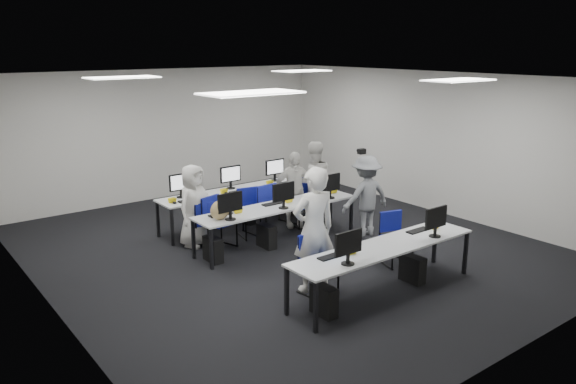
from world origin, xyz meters
TOP-DOWN VIEW (x-y plane):
  - room at (0.00, 0.00)m, footprint 9.00×9.02m
  - ceiling_panels at (0.00, 0.00)m, footprint 5.20×4.60m
  - desk_front at (0.00, -2.40)m, footprint 3.20×0.70m
  - desk_mid at (0.00, 0.20)m, footprint 3.20×0.70m
  - desk_back at (0.00, 1.60)m, footprint 3.20×0.70m
  - equipment_front at (-0.19, -2.42)m, footprint 2.51×0.41m
  - equipment_mid at (-0.19, 0.18)m, footprint 2.91×0.41m
  - equipment_back at (0.19, 1.62)m, footprint 2.91×0.41m
  - chair_0 at (-0.77, -1.83)m, footprint 0.49×0.53m
  - chair_1 at (0.99, -1.74)m, footprint 0.53×0.56m
  - chair_2 at (-0.92, 0.71)m, footprint 0.58×0.61m
  - chair_3 at (-0.12, 0.87)m, footprint 0.54×0.57m
  - chair_4 at (1.04, 0.80)m, footprint 0.45×0.48m
  - chair_5 at (-1.06, 1.03)m, footprint 0.49×0.52m
  - chair_6 at (0.14, 0.96)m, footprint 0.53×0.57m
  - chair_7 at (1.15, 1.15)m, footprint 0.57×0.61m
  - handbag at (-1.22, 0.14)m, footprint 0.45×0.36m
  - student_0 at (-0.74, -1.69)m, footprint 0.75×0.56m
  - student_1 at (1.40, 0.88)m, footprint 0.99×0.90m
  - student_2 at (-1.21, 1.08)m, footprint 0.86×0.72m
  - student_3 at (0.88, 0.86)m, footprint 0.96×0.68m
  - photographer at (1.63, -0.40)m, footprint 1.08×0.72m
  - dslr_camera at (1.66, -0.22)m, footprint 0.17×0.20m

SIDE VIEW (x-z plane):
  - chair_4 at x=1.04m, z-range -0.15..0.66m
  - chair_5 at x=-1.06m, z-range -0.15..0.68m
  - chair_1 at x=0.99m, z-range -0.16..0.70m
  - chair_0 at x=-0.77m, z-range -0.16..0.73m
  - chair_3 at x=-0.12m, z-range -0.17..0.74m
  - chair_2 at x=-0.92m, z-range -0.17..0.75m
  - chair_7 at x=1.15m, z-range -0.18..0.78m
  - chair_6 at x=0.14m, z-range -0.18..0.81m
  - equipment_mid at x=-0.19m, z-range -0.24..0.95m
  - equipment_back at x=0.19m, z-range -0.24..0.95m
  - equipment_front at x=-0.19m, z-range -0.24..0.95m
  - desk_front at x=0.00m, z-range 0.32..1.05m
  - desk_mid at x=0.00m, z-range 0.32..1.05m
  - desk_back at x=0.00m, z-range 0.32..1.05m
  - student_2 at x=-1.21m, z-range 0.00..1.50m
  - student_3 at x=0.88m, z-range 0.00..1.52m
  - photographer at x=1.63m, z-range 0.00..1.55m
  - student_1 at x=1.40m, z-range 0.00..1.66m
  - handbag at x=-1.22m, z-range 0.73..1.05m
  - student_0 at x=-0.74m, z-range 0.00..1.88m
  - room at x=0.00m, z-range 0.00..3.00m
  - dslr_camera at x=1.66m, z-range 1.55..1.65m
  - ceiling_panels at x=0.00m, z-range 2.98..2.99m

